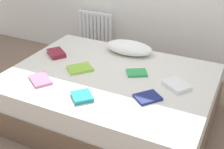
# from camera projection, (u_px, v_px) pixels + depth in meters

# --- Properties ---
(ground_plane) EXTENTS (8.00, 8.00, 0.00)m
(ground_plane) POSITION_uv_depth(u_px,v_px,m) (110.00, 116.00, 3.12)
(ground_plane) COLOR #7F6651
(bed) EXTENTS (2.00, 1.50, 0.50)m
(bed) POSITION_uv_depth(u_px,v_px,m) (110.00, 97.00, 3.00)
(bed) COLOR brown
(bed) RESTS_ON ground
(radiator) EXTENTS (0.52, 0.04, 0.56)m
(radiator) POSITION_uv_depth(u_px,v_px,m) (95.00, 32.00, 4.19)
(radiator) COLOR white
(radiator) RESTS_ON ground
(pillow) EXTENTS (0.54, 0.30, 0.14)m
(pillow) POSITION_uv_depth(u_px,v_px,m) (129.00, 48.00, 3.29)
(pillow) COLOR white
(pillow) RESTS_ON bed
(textbook_teal) EXTENTS (0.24, 0.24, 0.03)m
(textbook_teal) POSITION_uv_depth(u_px,v_px,m) (82.00, 96.00, 2.51)
(textbook_teal) COLOR teal
(textbook_teal) RESTS_ON bed
(textbook_white) EXTENTS (0.29, 0.28, 0.04)m
(textbook_white) POSITION_uv_depth(u_px,v_px,m) (176.00, 85.00, 2.66)
(textbook_white) COLOR white
(textbook_white) RESTS_ON bed
(textbook_lime) EXTENTS (0.30, 0.30, 0.02)m
(textbook_lime) POSITION_uv_depth(u_px,v_px,m) (80.00, 68.00, 2.97)
(textbook_lime) COLOR #8CC638
(textbook_lime) RESTS_ON bed
(textbook_maroon) EXTENTS (0.27, 0.26, 0.05)m
(textbook_maroon) POSITION_uv_depth(u_px,v_px,m) (56.00, 53.00, 3.26)
(textbook_maroon) COLOR maroon
(textbook_maroon) RESTS_ON bed
(textbook_green) EXTENTS (0.24, 0.23, 0.02)m
(textbook_green) POSITION_uv_depth(u_px,v_px,m) (137.00, 73.00, 2.89)
(textbook_green) COLOR green
(textbook_green) RESTS_ON bed
(textbook_navy) EXTENTS (0.26, 0.26, 0.02)m
(textbook_navy) POSITION_uv_depth(u_px,v_px,m) (148.00, 97.00, 2.51)
(textbook_navy) COLOR navy
(textbook_navy) RESTS_ON bed
(textbook_pink) EXTENTS (0.29, 0.27, 0.02)m
(textbook_pink) POSITION_uv_depth(u_px,v_px,m) (40.00, 80.00, 2.77)
(textbook_pink) COLOR pink
(textbook_pink) RESTS_ON bed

